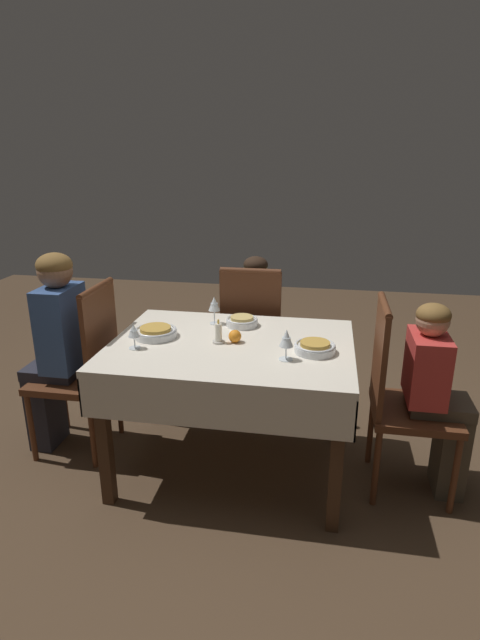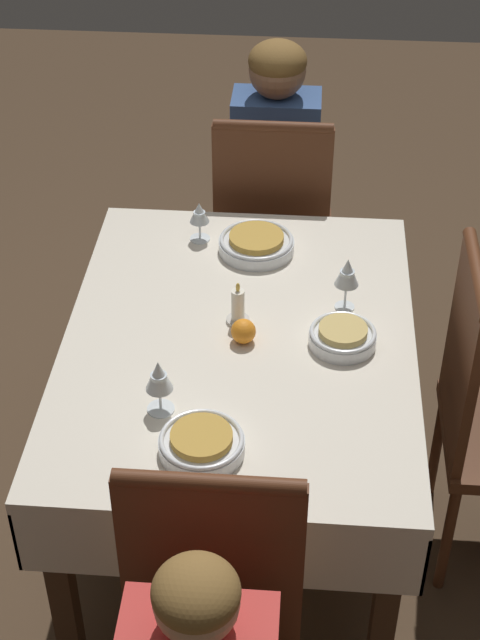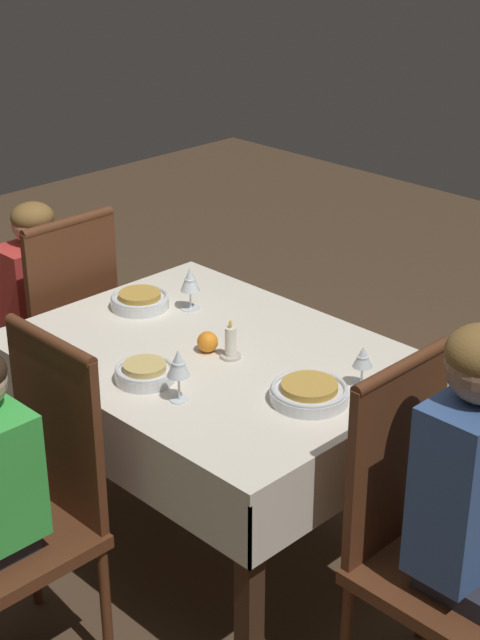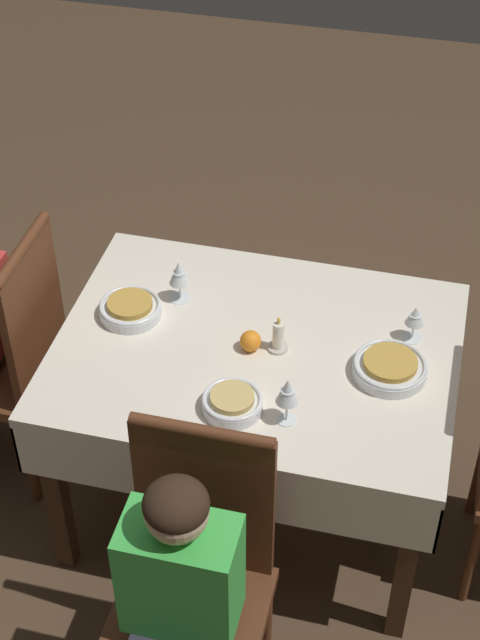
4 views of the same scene
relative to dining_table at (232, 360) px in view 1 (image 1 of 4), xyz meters
The scene contains 16 objects.
ground_plane 0.66m from the dining_table, ahead, with size 8.00×8.00×0.00m, color #4C3826.
dining_table is the anchor object (origin of this frame).
chair_east 0.88m from the dining_table, ahead, with size 0.43×0.42×1.02m.
chair_west 0.88m from the dining_table, behind, with size 0.43×0.42×1.02m.
chair_south 0.72m from the dining_table, 90.47° to the right, with size 0.42×0.43×1.02m.
person_adult_denim 1.04m from the dining_table, ahead, with size 0.34×0.30×1.19m.
person_child_red 1.06m from the dining_table, behind, with size 0.33×0.30×1.02m.
person_child_green 0.90m from the dining_table, 90.38° to the right, with size 0.30×0.33×1.05m.
bowl_east 0.44m from the dining_table, ahead, with size 0.23×0.23×0.06m.
wine_glass_east 0.53m from the dining_table, 18.64° to the left, with size 0.06×0.06×0.13m.
bowl_west 0.45m from the dining_table, behind, with size 0.20×0.20×0.06m.
wine_glass_west 0.40m from the dining_table, 150.25° to the left, with size 0.07×0.07×0.15m.
bowl_south 0.30m from the dining_table, 91.73° to the right, with size 0.18×0.18×0.06m.
wine_glass_south 0.39m from the dining_table, 61.41° to the right, with size 0.07×0.07×0.16m.
candle_centerpiece 0.16m from the dining_table, ahead, with size 0.07×0.07×0.13m.
orange_fruit 0.13m from the dining_table, 143.24° to the right, with size 0.07×0.07×0.07m, color orange.
Camera 1 is at (-0.46, 2.39, 1.71)m, focal length 28.00 mm.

